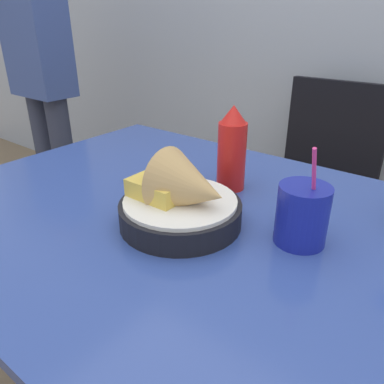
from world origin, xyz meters
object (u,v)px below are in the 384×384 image
object	(u,v)px
drink_cup	(302,216)
person_standing	(40,65)
food_basket	(184,201)
chair_far_window	(321,176)
ketchup_bottle	(232,150)

from	to	relation	value
drink_cup	person_standing	xyz separation A→B (m)	(-1.53, 0.45, 0.11)
drink_cup	person_standing	bearing A→B (deg)	163.56
food_basket	drink_cup	world-z (taller)	drink_cup
food_basket	person_standing	world-z (taller)	person_standing
chair_far_window	drink_cup	world-z (taller)	drink_cup
person_standing	drink_cup	bearing A→B (deg)	-16.44
chair_far_window	drink_cup	xyz separation A→B (m)	(0.24, -0.86, 0.27)
ketchup_bottle	person_standing	bearing A→B (deg)	165.89
ketchup_bottle	drink_cup	xyz separation A→B (m)	(0.23, -0.12, -0.04)
chair_far_window	ketchup_bottle	bearing A→B (deg)	-88.92
food_basket	drink_cup	bearing A→B (deg)	22.14
food_basket	person_standing	size ratio (longest dim) A/B	0.15
chair_far_window	drink_cup	size ratio (longest dim) A/B	4.62
chair_far_window	ketchup_bottle	distance (m)	0.81
ketchup_bottle	person_standing	distance (m)	1.34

